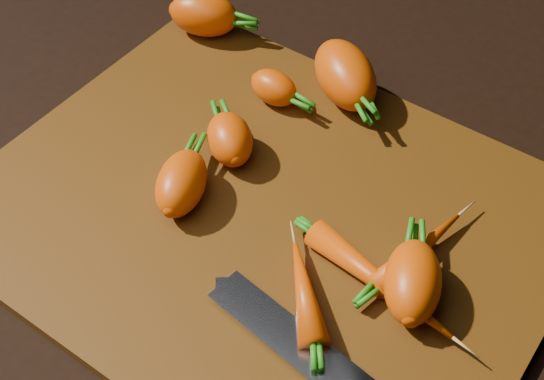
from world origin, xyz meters
The scene contains 12 objects.
ground centered at (0.00, 0.00, -0.01)m, with size 2.00×2.00×0.01m, color black.
cutting_board centered at (0.00, 0.00, 0.01)m, with size 0.50×0.40×0.01m, color #5E330A.
carrot_0 centered at (-0.21, 0.17, 0.04)m, with size 0.08×0.05×0.05m, color #D84400.
carrot_1 centered at (-0.07, 0.04, 0.03)m, with size 0.06×0.04×0.04m, color #D84400.
carrot_2 centered at (-0.02, 0.17, 0.04)m, with size 0.09×0.05×0.05m, color #D84400.
carrot_3 centered at (-0.07, -0.03, 0.03)m, with size 0.07×0.04×0.04m, color #D84400.
carrot_4 centered at (-0.08, 0.12, 0.03)m, with size 0.05×0.03×0.03m, color #D84400.
carrot_5 centered at (0.15, -0.01, 0.03)m, with size 0.08×0.05×0.05m, color #D84400.
carrot_6 centered at (0.13, 0.03, 0.02)m, with size 0.11×0.02×0.02m, color #D84400.
carrot_7 centered at (0.12, -0.02, 0.02)m, with size 0.14×0.03×0.03m, color #D84400.
carrot_8 centered at (0.08, -0.06, 0.02)m, with size 0.10×0.03×0.03m, color #D84400.
knife centered at (0.13, -0.10, 0.02)m, with size 0.30×0.06×0.02m.
Camera 1 is at (0.25, -0.35, 0.53)m, focal length 50.00 mm.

